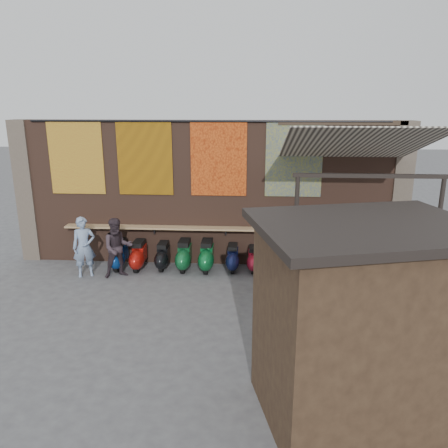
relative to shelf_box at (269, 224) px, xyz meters
name	(u,v)px	position (x,y,z in m)	size (l,w,h in m)	color
ground	(198,302)	(-1.68, -2.30, -1.26)	(70.00, 70.00, 0.00)	#474749
brick_wall	(209,194)	(-1.68, 0.40, 0.74)	(10.00, 0.40, 4.00)	brown
pier_left	(28,191)	(-6.88, 0.40, 0.74)	(0.50, 0.50, 4.00)	#4C4238
pier_right	(399,196)	(3.52, 0.40, 0.74)	(0.50, 0.50, 4.00)	#4C4238
eating_counter	(208,228)	(-1.68, 0.03, -0.16)	(8.00, 0.32, 0.05)	#9E7A51
shelf_box	(269,224)	(0.00, 0.00, 0.00)	(0.63, 0.29, 0.27)	white
tapestry_redgold	(76,158)	(-5.28, 0.18, 1.74)	(1.50, 0.02, 2.00)	maroon
tapestry_sun	(145,158)	(-3.38, 0.18, 1.74)	(1.50, 0.02, 2.00)	orange
tapestry_orange	(219,159)	(-1.38, 0.18, 1.74)	(1.50, 0.02, 2.00)	#D2571A
tapestry_multi	(294,159)	(0.62, 0.18, 1.74)	(1.50, 0.02, 2.00)	navy
hang_rail	(207,121)	(-1.68, 0.17, 2.72)	(0.06, 0.06, 9.50)	black
scooter_stool_0	(119,255)	(-4.10, -0.33, -0.86)	(0.38, 0.84, 0.80)	navy
scooter_stool_1	(139,256)	(-3.56, -0.35, -0.86)	(0.37, 0.83, 0.79)	#9C120C
scooter_stool_2	(163,256)	(-2.90, -0.26, -0.89)	(0.35, 0.77, 0.73)	black
scooter_stool_3	(184,255)	(-2.30, -0.30, -0.85)	(0.39, 0.86, 0.82)	#11552A
scooter_stool_4	(207,256)	(-1.68, -0.32, -0.84)	(0.39, 0.88, 0.83)	#0D5B2A
scooter_stool_5	(233,258)	(-0.97, -0.27, -0.90)	(0.34, 0.75, 0.72)	#121946
scooter_stool_6	(253,259)	(-0.41, -0.27, -0.92)	(0.32, 0.71, 0.67)	maroon
scooter_stool_7	(279,257)	(0.28, -0.26, -0.85)	(0.39, 0.86, 0.81)	navy
scooter_stool_8	(299,260)	(0.82, -0.34, -0.90)	(0.34, 0.75, 0.71)	#186341
scooter_stool_9	(325,258)	(1.51, -0.31, -0.84)	(0.40, 0.88, 0.84)	black
scooter_stool_10	(348,260)	(2.13, -0.30, -0.88)	(0.36, 0.80, 0.76)	#94490D
diner_left	(84,247)	(-4.85, -0.90, -0.46)	(0.59, 0.38, 1.61)	#7A90B2
diner_right	(118,248)	(-3.95, -0.90, -0.46)	(0.77, 0.60, 1.59)	#33272E
shopper_navy	(308,267)	(0.82, -2.06, -0.43)	(0.98, 0.41, 1.67)	black
shopper_grey	(338,270)	(1.45, -2.31, -0.39)	(1.12, 0.65, 1.74)	slate
shopper_tan	(299,254)	(0.68, -1.40, -0.35)	(0.89, 0.58, 1.81)	#998661
market_stall	(359,327)	(1.06, -5.84, 0.15)	(2.60, 1.95, 2.81)	black
stall_roof	(368,227)	(1.06, -5.84, 1.61)	(2.91, 2.24, 0.12)	black
stall_sign	(332,260)	(0.81, -4.87, 0.78)	(1.20, 0.04, 0.50)	gold
stall_shelf	(328,318)	(0.81, -4.87, -0.23)	(2.15, 0.10, 0.06)	#473321
awning_canvas	(355,144)	(1.82, -1.40, 2.29)	(3.20, 3.40, 0.03)	beige
awning_ledger	(343,123)	(1.82, 0.19, 2.69)	(3.30, 0.08, 0.12)	#33261C
awning_header	(371,176)	(1.82, -2.90, 1.82)	(3.00, 0.08, 0.08)	black
awning_post_left	(295,249)	(0.42, -2.90, 0.29)	(0.09, 0.09, 3.10)	black
awning_post_right	(434,252)	(3.22, -2.90, 0.29)	(0.09, 0.09, 3.10)	black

